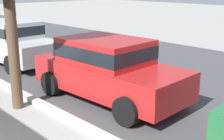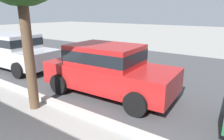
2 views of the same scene
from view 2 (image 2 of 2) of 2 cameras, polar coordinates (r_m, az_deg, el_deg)
name	(u,v)px [view 2 (image 2 of 2)]	position (r m, az deg, el deg)	size (l,w,h in m)	color
street_surface	(168,74)	(8.71, 15.56, -1.18)	(60.00, 9.00, 0.01)	#424244
curb_stone	(99,119)	(4.91, -3.66, -13.85)	(60.00, 0.20, 0.12)	#B2AFA8
parked_car_silver	(15,50)	(10.14, -25.80, 5.06)	(4.18, 2.07, 1.56)	#B7B7BC
parked_car_red	(108,68)	(6.22, -1.20, 0.58)	(4.18, 2.07, 1.56)	#B21E1E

